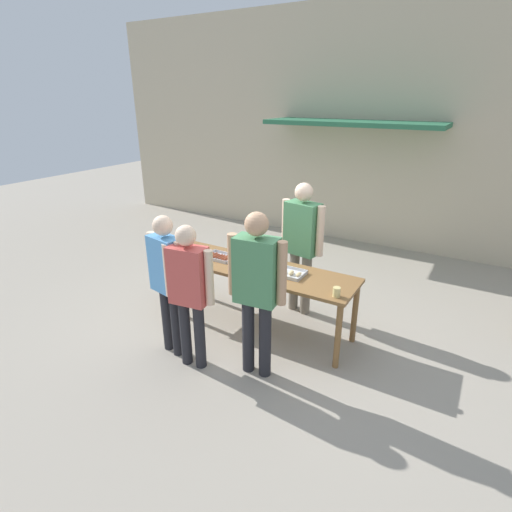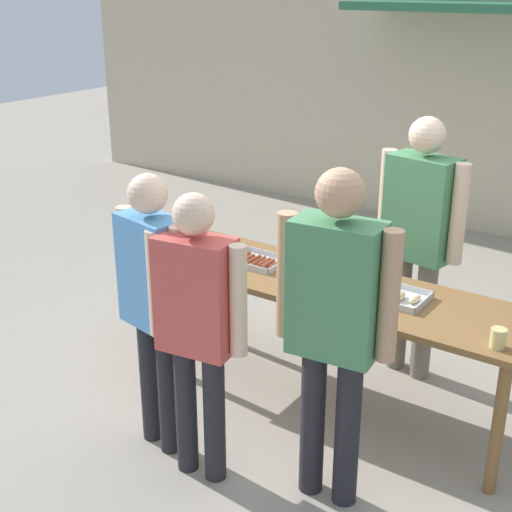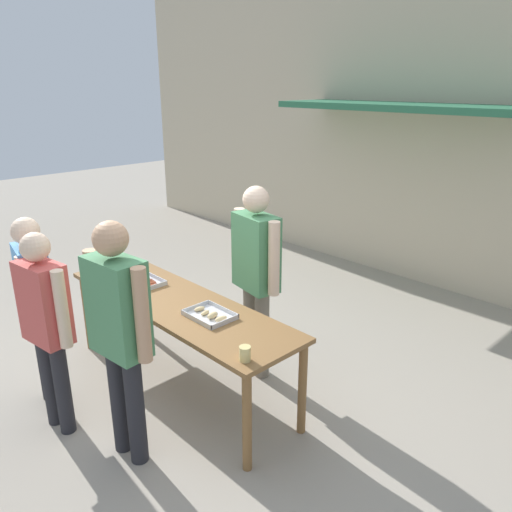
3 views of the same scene
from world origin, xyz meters
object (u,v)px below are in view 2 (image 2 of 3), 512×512
person_server_behind_table (419,227)px  person_customer_with_cup (335,314)px  condiment_jar_ketchup (174,253)px  condiment_jar_mustard (163,250)px  food_tray_sausages (256,261)px  person_customer_holding_hotdog (153,291)px  person_customer_waiting_in_line (197,316)px  food_tray_buns (394,296)px  beer_cup (498,338)px

person_server_behind_table → person_customer_with_cup: size_ratio=1.00×
condiment_jar_ketchup → person_customer_with_cup: 1.69m
condiment_jar_mustard → person_server_behind_table: size_ratio=0.05×
food_tray_sausages → person_server_behind_table: bearing=36.6°
food_tray_sausages → condiment_jar_mustard: condiment_jar_mustard is taller
person_customer_holding_hotdog → person_customer_waiting_in_line: size_ratio=1.02×
condiment_jar_mustard → person_customer_waiting_in_line: 1.28m
condiment_jar_mustard → condiment_jar_ketchup: bearing=4.2°
person_server_behind_table → person_customer_waiting_in_line: bearing=-96.4°
condiment_jar_mustard → food_tray_sausages: bearing=23.8°
person_customer_waiting_in_line → person_customer_holding_hotdog: bearing=-19.2°
food_tray_buns → condiment_jar_mustard: 1.64m
food_tray_sausages → condiment_jar_mustard: 0.66m
food_tray_sausages → beer_cup: beer_cup is taller
food_tray_sausages → person_server_behind_table: person_server_behind_table is taller
condiment_jar_ketchup → person_customer_with_cup: size_ratio=0.05×
person_customer_holding_hotdog → person_customer_with_cup: bearing=-160.2°
condiment_jar_mustard → person_customer_with_cup: (1.66, -0.57, 0.21)m
beer_cup → person_customer_holding_hotdog: person_customer_holding_hotdog is taller
condiment_jar_ketchup → person_customer_waiting_in_line: bearing=-43.1°
condiment_jar_ketchup → person_customer_waiting_in_line: person_customer_waiting_in_line is taller
person_customer_with_cup → beer_cup: bearing=-144.2°
person_customer_with_cup → person_customer_waiting_in_line: size_ratio=1.11×
condiment_jar_ketchup → person_customer_holding_hotdog: 0.92m
food_tray_buns → person_customer_waiting_in_line: (-0.64, -1.08, 0.13)m
food_tray_buns → condiment_jar_mustard: size_ratio=4.58×
person_customer_holding_hotdog → person_customer_with_cup: (1.06, 0.17, 0.08)m
condiment_jar_mustard → food_tray_buns: bearing=9.3°
beer_cup → person_customer_waiting_in_line: size_ratio=0.07×
person_server_behind_table → person_customer_waiting_in_line: (-0.51, -1.74, -0.10)m
condiment_jar_mustard → person_server_behind_table: bearing=31.8°
condiment_jar_mustard → person_customer_holding_hotdog: bearing=-51.3°
beer_cup → person_customer_waiting_in_line: person_customer_waiting_in_line is taller
food_tray_buns → beer_cup: size_ratio=3.68×
food_tray_buns → beer_cup: (0.70, -0.25, 0.04)m
food_tray_sausages → food_tray_buns: (1.02, -0.00, 0.00)m
beer_cup → person_customer_with_cup: size_ratio=0.06×
condiment_jar_ketchup → beer_cup: size_ratio=0.80×
beer_cup → person_customer_holding_hotdog: (-1.71, -0.76, 0.11)m
person_customer_with_cup → person_customer_holding_hotdog: bearing=3.1°
person_customer_holding_hotdog → person_customer_waiting_in_line: (0.38, -0.07, -0.02)m
food_tray_sausages → person_customer_waiting_in_line: bearing=-71.0°
food_tray_buns → person_customer_with_cup: bearing=-87.0°
food_tray_sausages → condiment_jar_mustard: bearing=-156.2°
food_tray_sausages → food_tray_buns: bearing=-0.0°
food_tray_sausages → condiment_jar_ketchup: condiment_jar_ketchup is taller
food_tray_sausages → person_customer_waiting_in_line: size_ratio=0.23×
food_tray_buns → person_customer_holding_hotdog: bearing=-135.2°
condiment_jar_mustard → person_customer_waiting_in_line: bearing=-40.1°
food_tray_sausages → condiment_jar_mustard: (-0.60, -0.26, 0.03)m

